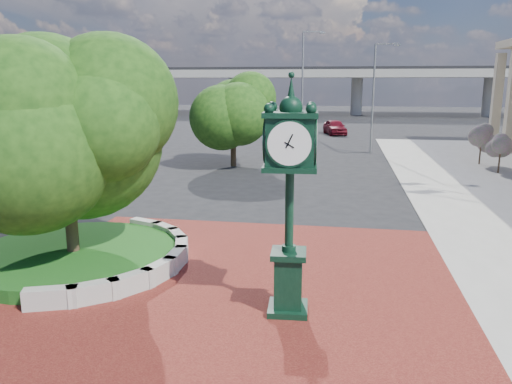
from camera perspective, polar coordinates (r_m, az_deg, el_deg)
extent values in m
plane|color=black|center=(14.41, -2.21, -9.24)|extent=(200.00, 200.00, 0.00)
cube|color=maroon|center=(13.50, -3.10, -10.71)|extent=(12.00, 12.00, 0.04)
cube|color=#9E9B93|center=(13.12, -22.40, -11.21)|extent=(1.29, 0.76, 0.54)
cube|color=#9E9B93|center=(13.08, -18.07, -10.93)|extent=(1.20, 1.04, 0.54)
cube|color=#9E9B93|center=(13.38, -14.07, -10.14)|extent=(1.00, 1.22, 0.54)
cube|color=#9E9B93|center=(13.97, -10.99, -8.99)|extent=(0.71, 1.30, 0.54)
cube|color=#9E9B93|center=(14.77, -9.13, -7.72)|extent=(0.35, 1.25, 0.54)
cube|color=#9E9B93|center=(15.67, -8.52, -6.49)|extent=(0.71, 1.30, 0.54)
cube|color=#9E9B93|center=(16.59, -9.00, -5.43)|extent=(1.00, 1.22, 0.54)
cube|color=#9E9B93|center=(17.44, -10.37, -4.59)|extent=(1.20, 1.04, 0.54)
cube|color=#9E9B93|center=(18.15, -12.40, -3.99)|extent=(1.29, 0.76, 0.54)
cylinder|color=#144614|center=(16.08, -20.07, -6.91)|extent=(6.10, 6.10, 0.40)
cube|color=#9E9B93|center=(83.14, 7.99, 13.22)|extent=(90.00, 12.00, 1.20)
cube|color=black|center=(83.15, 8.01, 13.78)|extent=(90.00, 12.00, 0.40)
cylinder|color=#9E9B93|center=(91.31, -15.01, 10.66)|extent=(1.80, 1.80, 6.00)
cylinder|color=#9E9B93|center=(85.00, -2.42, 10.95)|extent=(1.80, 1.80, 6.00)
cylinder|color=#9E9B93|center=(83.15, 11.43, 10.69)|extent=(1.80, 1.80, 6.00)
cylinder|color=#9E9B93|center=(86.03, 25.05, 9.83)|extent=(1.80, 1.80, 6.00)
cylinder|color=#38281C|center=(15.82, -20.31, -3.88)|extent=(0.36, 0.36, 2.17)
sphere|color=#163B10|center=(15.32, -21.06, 5.66)|extent=(5.20, 5.20, 5.20)
cylinder|color=#38281C|center=(32.12, -2.61, 4.69)|extent=(0.36, 0.36, 1.92)
sphere|color=#163B10|center=(31.89, -2.65, 8.76)|extent=(4.40, 4.40, 4.40)
cube|color=black|center=(12.10, 3.66, -13.21)|extent=(0.97, 0.97, 0.18)
cube|color=black|center=(11.81, 3.71, -10.10)|extent=(0.67, 0.67, 1.26)
cube|color=black|center=(11.57, 3.76, -7.06)|extent=(0.85, 0.85, 0.14)
cylinder|color=black|center=(11.26, 3.84, -2.04)|extent=(0.20, 0.20, 1.95)
cube|color=black|center=(10.97, 3.96, 5.88)|extent=(1.10, 1.10, 1.03)
cylinder|color=white|center=(10.44, 3.84, 5.53)|extent=(0.92, 0.13, 0.92)
cylinder|color=white|center=(11.51, 4.06, 6.18)|extent=(0.92, 0.13, 0.92)
cylinder|color=white|center=(11.01, 1.13, 5.92)|extent=(0.13, 0.92, 0.92)
cylinder|color=white|center=(10.97, 6.79, 5.81)|extent=(0.13, 0.92, 0.92)
sphere|color=black|center=(10.91, 4.01, 9.59)|extent=(0.51, 0.51, 0.51)
cone|color=black|center=(10.90, 4.04, 11.58)|extent=(0.21, 0.21, 0.57)
imported|color=maroon|center=(52.09, 9.00, 7.35)|extent=(2.85, 4.79, 1.53)
cylinder|color=slate|center=(38.69, 13.22, 10.22)|extent=(0.14, 0.14, 7.99)
cube|color=slate|center=(38.76, 14.75, 16.06)|extent=(1.60, 0.23, 0.11)
cube|color=slate|center=(38.77, 15.83, 15.87)|extent=(0.46, 0.25, 0.13)
cylinder|color=slate|center=(53.91, 5.33, 12.30)|extent=(0.18, 0.18, 10.33)
cube|color=slate|center=(54.21, 6.59, 17.75)|extent=(2.07, 0.45, 0.14)
cube|color=slate|center=(54.27, 7.60, 17.59)|extent=(0.61, 0.36, 0.17)
cylinder|color=#38281C|center=(32.79, 26.02, 2.95)|extent=(0.10, 0.10, 1.20)
sphere|color=#A45290|center=(32.66, 26.18, 4.68)|extent=(1.20, 1.20, 1.20)
cylinder|color=#38281C|center=(35.74, 24.21, 3.81)|extent=(0.10, 0.10, 1.20)
sphere|color=#A45290|center=(35.62, 24.35, 5.40)|extent=(1.20, 1.20, 1.20)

